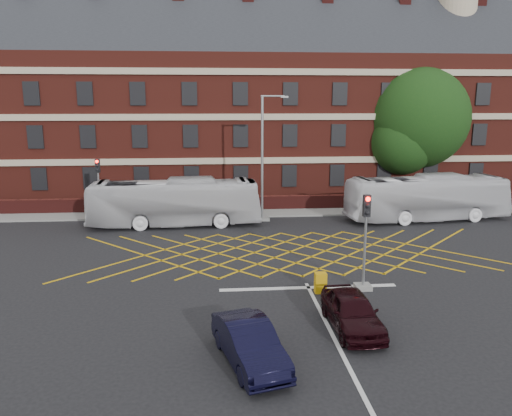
{
  "coord_description": "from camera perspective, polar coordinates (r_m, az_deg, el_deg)",
  "views": [
    {
      "loc": [
        -4.09,
        -24.4,
        8.2
      ],
      "look_at": [
        -1.95,
        1.5,
        2.64
      ],
      "focal_mm": 35.0,
      "sensor_mm": 36.0,
      "label": 1
    }
  ],
  "objects": [
    {
      "name": "far_pavement",
      "position": [
        37.53,
        1.65,
        -0.46
      ],
      "size": [
        60.0,
        3.0,
        0.12
      ],
      "primitive_type": "cube",
      "color": "slate",
      "rests_on": "ground"
    },
    {
      "name": "deciduous_tree",
      "position": [
        44.83,
        17.88,
        9.01
      ],
      "size": [
        8.52,
        8.51,
        11.09
      ],
      "color": "black",
      "rests_on": "ground"
    },
    {
      "name": "traffic_light_far",
      "position": [
        36.96,
        -17.46,
        1.48
      ],
      "size": [
        0.7,
        0.7,
        4.27
      ],
      "color": "slate",
      "rests_on": "ground"
    },
    {
      "name": "boundary_wall",
      "position": [
        38.4,
        1.49,
        0.58
      ],
      "size": [
        56.0,
        0.5,
        1.1
      ],
      "primitive_type": "cube",
      "color": "#4A1513",
      "rests_on": "ground"
    },
    {
      "name": "stop_line",
      "position": [
        22.82,
        6.01,
        -9.03
      ],
      "size": [
        8.0,
        0.3,
        0.02
      ],
      "primitive_type": "cube",
      "color": "silver",
      "rests_on": "ground"
    },
    {
      "name": "utility_cabinet",
      "position": [
        22.19,
        7.38,
        -8.47
      ],
      "size": [
        0.5,
        0.41,
        0.9
      ],
      "primitive_type": "cube",
      "color": "#C7930B",
      "rests_on": "ground"
    },
    {
      "name": "centre_line",
      "position": [
        17.07,
        10.2,
        -16.81
      ],
      "size": [
        0.15,
        14.0,
        0.02
      ],
      "primitive_type": "cube",
      "color": "silver",
      "rests_on": "ground"
    },
    {
      "name": "car_maroon",
      "position": [
        18.97,
        10.92,
        -11.49
      ],
      "size": [
        1.78,
        4.11,
        1.38
      ],
      "primitive_type": "imported",
      "rotation": [
        0.0,
        0.0,
        0.04
      ],
      "color": "black",
      "rests_on": "ground"
    },
    {
      "name": "traffic_light_near",
      "position": [
        22.5,
        12.31,
        -4.84
      ],
      "size": [
        0.7,
        0.7,
        4.27
      ],
      "color": "slate",
      "rests_on": "ground"
    },
    {
      "name": "bus_left",
      "position": [
        33.82,
        -9.26,
        0.64
      ],
      "size": [
        11.52,
        3.13,
        3.18
      ],
      "primitive_type": "imported",
      "rotation": [
        0.0,
        0.0,
        1.61
      ],
      "color": "silver",
      "rests_on": "ground"
    },
    {
      "name": "street_lamp",
      "position": [
        34.75,
        0.82,
        3.37
      ],
      "size": [
        2.25,
        1.0,
        8.62
      ],
      "color": "slate",
      "rests_on": "ground"
    },
    {
      "name": "box_junction_hatching",
      "position": [
        27.95,
        3.93,
        -5.0
      ],
      "size": [
        8.22,
        8.22,
        0.02
      ],
      "primitive_type": "cube",
      "rotation": [
        0.0,
        0.0,
        0.79
      ],
      "color": "#CC990C",
      "rests_on": "ground"
    },
    {
      "name": "car_navy",
      "position": [
        16.41,
        -0.75,
        -15.2
      ],
      "size": [
        2.48,
        4.37,
        1.36
      ],
      "primitive_type": "imported",
      "rotation": [
        0.0,
        0.0,
        0.27
      ],
      "color": "black",
      "rests_on": "ground"
    },
    {
      "name": "bus_right",
      "position": [
        36.9,
        18.95,
        1.11
      ],
      "size": [
        11.71,
        3.89,
        3.2
      ],
      "primitive_type": "imported",
      "rotation": [
        0.0,
        0.0,
        1.68
      ],
      "color": "silver",
      "rests_on": "ground"
    },
    {
      "name": "direction_signs",
      "position": [
        37.7,
        -17.16,
        1.1
      ],
      "size": [
        1.1,
        0.16,
        2.2
      ],
      "color": "gray",
      "rests_on": "ground"
    },
    {
      "name": "ground",
      "position": [
        26.07,
        4.58,
        -6.3
      ],
      "size": [
        120.0,
        120.0,
        0.0
      ],
      "primitive_type": "plane",
      "color": "black",
      "rests_on": "ground"
    },
    {
      "name": "victorian_building",
      "position": [
        46.6,
        0.63,
        11.62
      ],
      "size": [
        51.0,
        12.17,
        20.4
      ],
      "color": "maroon",
      "rests_on": "ground"
    }
  ]
}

